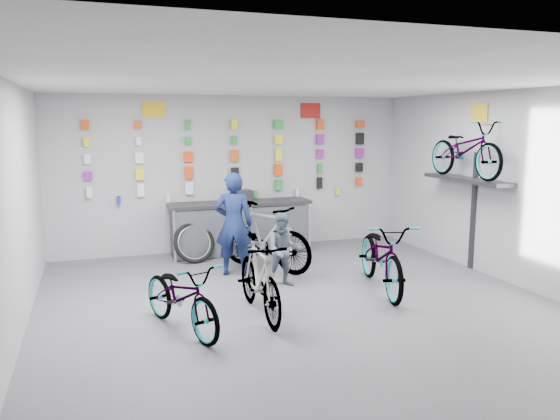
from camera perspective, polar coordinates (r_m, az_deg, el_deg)
name	(u,v)px	position (r m, az deg, el deg)	size (l,w,h in m)	color
floor	(310,314)	(7.35, 3.18, -10.81)	(8.00, 8.00, 0.00)	#4C4C51
ceiling	(312,82)	(6.91, 3.41, 13.22)	(8.00, 8.00, 0.00)	white
wall_back	(234,173)	(10.76, -4.83, 3.84)	(7.00, 7.00, 0.00)	#AEAEB0
wall_left	(9,218)	(6.52, -26.49, -0.76)	(8.00, 8.00, 0.00)	#AEAEB0
wall_right	(530,191)	(8.90, 24.63, 1.85)	(8.00, 8.00, 0.00)	#AEAEB0
counter	(241,228)	(10.46, -4.13, -1.92)	(2.70, 0.66, 1.00)	black
merch_wall	(243,159)	(10.71, -3.84, 5.33)	(5.56, 0.08, 1.56)	white
wall_bracket	(468,184)	(9.70, 19.01, 2.54)	(0.39, 1.90, 2.00)	#333338
sign_left	(154,110)	(10.42, -13.05, 10.18)	(0.42, 0.02, 0.30)	yellow
sign_right	(310,111)	(11.19, 3.21, 10.33)	(0.42, 0.02, 0.30)	red
sign_side	(479,113)	(9.73, 20.10, 9.51)	(0.02, 0.40, 0.30)	yellow
bike_left	(181,296)	(6.76, -10.26, -8.82)	(0.59, 1.68, 0.88)	gray
bike_center	(259,277)	(7.12, -2.16, -7.05)	(0.49, 1.74, 1.05)	gray
bike_right	(382,255)	(8.32, 10.59, -4.66)	(0.71, 2.05, 1.07)	gray
bike_service	(265,236)	(9.29, -1.58, -2.76)	(0.55, 1.93, 1.16)	gray
bike_wall	(466,149)	(9.60, 18.83, 6.02)	(0.63, 1.80, 0.95)	gray
clerk	(234,224)	(8.95, -4.86, -1.48)	(0.62, 0.41, 1.70)	#111D48
customer	(284,250)	(8.36, 0.39, -4.20)	(0.56, 0.43, 1.14)	#4D5B6C
spare_wheel	(194,243)	(9.93, -8.95, -3.38)	(0.80, 0.44, 0.74)	black
register	(244,196)	(10.39, -3.75, 1.49)	(0.28, 0.30, 0.22)	black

